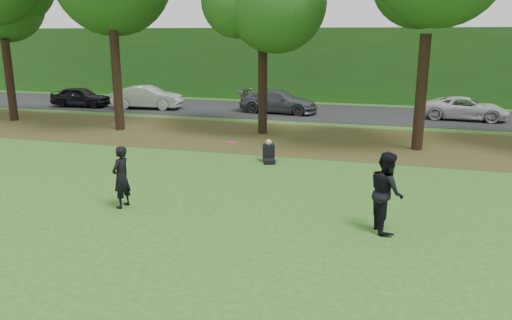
# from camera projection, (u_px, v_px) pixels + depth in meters

# --- Properties ---
(ground) EXTENTS (120.00, 120.00, 0.00)m
(ground) POSITION_uv_depth(u_px,v_px,m) (225.00, 270.00, 10.07)
(ground) COLOR #2A5C1C
(ground) RESTS_ON ground
(leaf_litter) EXTENTS (60.00, 7.00, 0.01)m
(leaf_litter) POSITION_uv_depth(u_px,v_px,m) (322.00, 140.00, 22.18)
(leaf_litter) COLOR #51381D
(leaf_litter) RESTS_ON ground
(street) EXTENTS (70.00, 7.00, 0.02)m
(street) POSITION_uv_depth(u_px,v_px,m) (343.00, 113.00, 29.63)
(street) COLOR black
(street) RESTS_ON ground
(far_hedge) EXTENTS (70.00, 3.00, 5.00)m
(far_hedge) POSITION_uv_depth(u_px,v_px,m) (354.00, 65.00, 34.60)
(far_hedge) COLOR #255117
(far_hedge) RESTS_ON ground
(player_left) EXTENTS (0.48, 0.67, 1.71)m
(player_left) POSITION_uv_depth(u_px,v_px,m) (121.00, 177.00, 13.49)
(player_left) COLOR black
(player_left) RESTS_ON ground
(player_right) EXTENTS (1.01, 1.14, 1.95)m
(player_right) POSITION_uv_depth(u_px,v_px,m) (386.00, 192.00, 11.84)
(player_right) COLOR black
(player_right) RESTS_ON ground
(parked_cars) EXTENTS (37.30, 3.62, 1.42)m
(parked_cars) POSITION_uv_depth(u_px,v_px,m) (311.00, 103.00, 29.04)
(parked_cars) COLOR black
(parked_cars) RESTS_ON street
(frisbee) EXTENTS (0.37, 0.37, 0.09)m
(frisbee) POSITION_uv_depth(u_px,v_px,m) (232.00, 142.00, 12.79)
(frisbee) COLOR #EB135A
(frisbee) RESTS_ON ground
(seated_person) EXTENTS (0.64, 0.83, 0.83)m
(seated_person) POSITION_uv_depth(u_px,v_px,m) (269.00, 154.00, 18.44)
(seated_person) COLOR black
(seated_person) RESTS_ON ground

